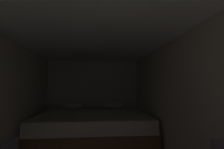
% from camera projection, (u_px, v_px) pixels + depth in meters
% --- Properties ---
extents(wall_back, '(2.56, 0.05, 2.12)m').
position_uv_depth(wall_back, '(93.00, 99.00, 4.97)').
color(wall_back, beige).
rests_on(wall_back, ground).
extents(wall_right, '(0.05, 5.14, 2.12)m').
position_uv_depth(wall_right, '(182.00, 111.00, 2.52)').
color(wall_right, beige).
rests_on(wall_right, ground).
extents(ceiling_slab, '(2.56, 5.14, 0.05)m').
position_uv_depth(ceiling_slab, '(93.00, 33.00, 2.47)').
color(ceiling_slab, white).
rests_on(ceiling_slab, wall_left).
extents(bed, '(2.34, 1.92, 1.02)m').
position_uv_depth(bed, '(93.00, 132.00, 3.92)').
color(bed, brown).
rests_on(bed, ground).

